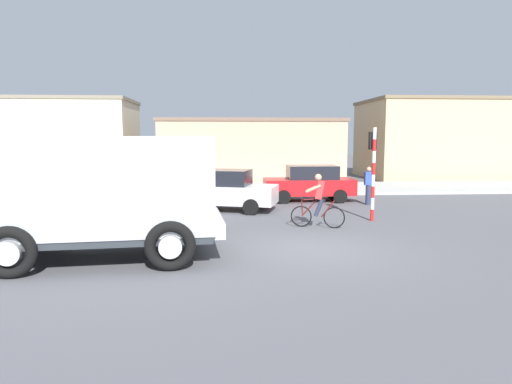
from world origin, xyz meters
name	(u,v)px	position (x,y,z in m)	size (l,w,h in m)	color
ground_plane	(310,250)	(0.00, 0.00, 0.00)	(120.00, 120.00, 0.00)	#56565B
sidewalk_far	(264,189)	(0.00, 13.04, 0.08)	(80.00, 5.00, 0.16)	#ADADA8
truck_foreground	(102,189)	(-5.06, -0.48, 1.67)	(5.63, 3.20, 2.90)	#B2B7BC
cyclist	(318,201)	(0.79, 2.81, 0.86)	(1.66, 0.66, 1.72)	black
traffic_light_pole	(373,161)	(2.90, 3.90, 2.07)	(0.24, 0.43, 3.20)	red
car_red_near	(310,183)	(1.67, 8.82, 0.82)	(4.01, 1.89, 1.60)	red
car_white_mid	(224,190)	(-2.19, 6.44, 0.82)	(4.32, 2.77, 1.60)	white
pedestrian_near_kerb	(368,185)	(3.93, 7.45, 0.85)	(0.34, 0.22, 1.62)	#2D334C
building_corner_left	(64,140)	(-12.53, 19.07, 2.65)	(8.95, 5.88, 5.29)	beige
building_mid_block	(250,150)	(-0.43, 18.58, 2.01)	(11.63, 6.03, 4.01)	tan
building_corner_right	(433,139)	(12.65, 19.96, 2.73)	(9.70, 7.02, 5.45)	#D1B284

